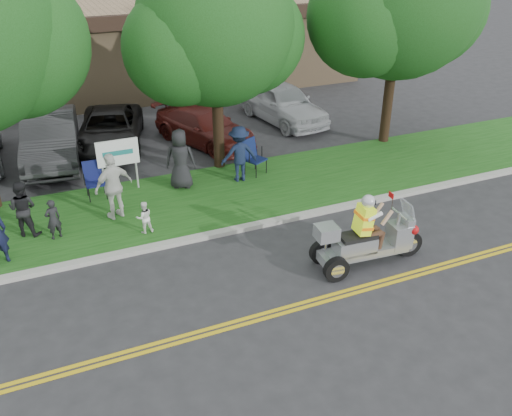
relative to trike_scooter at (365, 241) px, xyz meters
name	(u,v)px	position (x,y,z in m)	size (l,w,h in m)	color
ground	(306,289)	(-1.76, -0.35, -0.66)	(120.00, 120.00, 0.00)	#28282B
centerline_near	(318,303)	(-1.76, -0.93, -0.66)	(60.00, 0.10, 0.01)	gold
centerline_far	(315,299)	(-1.76, -0.77, -0.66)	(60.00, 0.10, 0.01)	gold
curb	(254,226)	(-1.76, 2.70, -0.60)	(60.00, 0.25, 0.12)	#A8A89E
grass_verge	(226,194)	(-1.76, 4.85, -0.61)	(60.00, 4.00, 0.10)	#184913
commercial_building	(168,41)	(0.24, 18.63, 1.34)	(18.00, 8.20, 4.00)	#9E7F5B
tree_mid	(216,33)	(-1.21, 6.88, 3.77)	(5.88, 4.80, 7.05)	#332114
tree_right	(400,2)	(5.30, 6.68, 4.36)	(6.86, 5.60, 8.07)	#332114
business_sign	(118,156)	(-4.66, 6.25, 0.59)	(1.25, 0.06, 1.75)	silver
trike_scooter	(365,241)	(0.00, 0.00, 0.00)	(2.91, 1.00, 1.90)	black
lawn_chair_a	(94,177)	(-5.44, 6.17, 0.05)	(0.57, 0.60, 1.09)	black
lawn_chair_b	(253,154)	(-0.45, 5.89, 0.08)	(0.81, 0.83, 1.14)	black
spectator_adult_mid	(23,208)	(-7.47, 4.60, 0.20)	(0.74, 0.58, 1.52)	black
spectator_adult_right	(114,186)	(-5.11, 4.61, 0.39)	(1.11, 0.46, 1.90)	silver
spectator_chair_a	(239,154)	(-1.06, 5.52, 0.34)	(1.16, 0.67, 1.79)	#131D37
spectator_chair_b	(180,159)	(-2.90, 5.75, 0.38)	(0.92, 0.60, 1.88)	black
child_left	(53,219)	(-6.80, 4.09, 0.00)	(0.40, 0.27, 1.11)	black
child_right	(144,217)	(-4.58, 3.46, -0.11)	(0.43, 0.34, 0.89)	white
parked_car_left	(51,138)	(-6.36, 9.81, 0.17)	(1.76, 5.04, 1.66)	#303033
parked_car_mid	(110,129)	(-4.26, 10.37, 0.00)	(2.22, 4.81, 1.34)	black
parked_car_right	(204,127)	(-0.96, 9.32, -0.02)	(1.80, 4.43, 1.28)	#4A1511
parked_car_far_right	(283,103)	(2.81, 10.41, 0.14)	(1.91, 4.74, 1.61)	#B3B6BB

